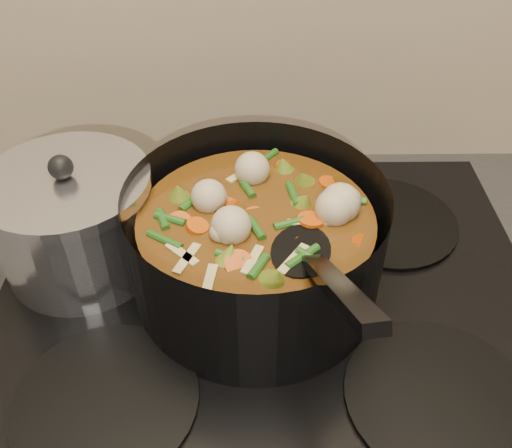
{
  "coord_description": "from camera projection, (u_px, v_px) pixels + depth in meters",
  "views": [
    {
      "loc": [
        -0.02,
        1.5,
        1.42
      ],
      "look_at": [
        -0.01,
        1.95,
        1.03
      ],
      "focal_mm": 40.0,
      "sensor_mm": 36.0,
      "label": 1
    }
  ],
  "objects": [
    {
      "name": "stovetop",
      "position": [
        268.0,
        304.0,
        0.65
      ],
      "size": [
        0.62,
        0.54,
        0.03
      ],
      "color": "black",
      "rests_on": "counter"
    },
    {
      "name": "stockpot",
      "position": [
        256.0,
        246.0,
        0.62
      ],
      "size": [
        0.29,
        0.37,
        0.2
      ],
      "rotation": [
        0.0,
        0.0,
        -0.05
      ],
      "color": "black",
      "rests_on": "stovetop"
    },
    {
      "name": "saucepan",
      "position": [
        75.0,
        221.0,
        0.65
      ],
      "size": [
        0.19,
        0.19,
        0.15
      ],
      "rotation": [
        0.0,
        0.0,
        -0.28
      ],
      "color": "silver",
      "rests_on": "stovetop"
    }
  ]
}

